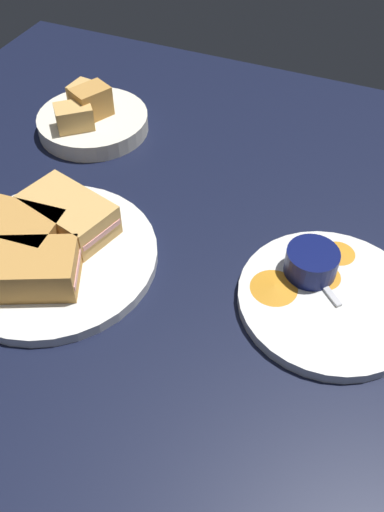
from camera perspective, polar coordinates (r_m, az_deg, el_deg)
ground_plane at (r=79.76cm, az=-4.77°, el=1.06°), size 110.00×110.00×3.00cm
plate_sandwich_main at (r=77.27cm, az=-14.36°, el=-0.07°), size 28.84×28.84×1.60cm
sandwich_half_near at (r=78.17cm, az=-12.78°, el=4.29°), size 14.64×10.78×4.80cm
sandwich_half_far at (r=77.81cm, az=-18.21°, el=2.58°), size 13.78×8.63×4.80cm
sandwich_half_extra at (r=72.19cm, az=-16.99°, el=-1.31°), size 14.99×12.34×4.80cm
ramekin_dark_sauce at (r=72.41cm, az=-18.00°, el=-1.73°), size 6.14×6.14×4.06cm
spoon_by_dark_ramekin at (r=76.49cm, az=-15.97°, el=0.15°), size 2.89×9.96×0.80cm
plate_chips_companion at (r=72.12cm, az=14.16°, el=-4.46°), size 23.49×23.49×1.60cm
ramekin_light_gravy at (r=72.15cm, az=12.41°, el=-0.56°), size 6.87×6.87×3.70cm
spoon_by_gravy_ramekin at (r=73.66cm, az=12.24°, el=-1.15°), size 8.18×7.86×0.80cm
plantain_chip_scatter at (r=72.78cm, az=11.72°, el=-1.87°), size 13.69×16.74×0.60cm
bread_basket_rear at (r=99.85cm, az=-10.48°, el=13.98°), size 19.32×19.32×8.16cm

